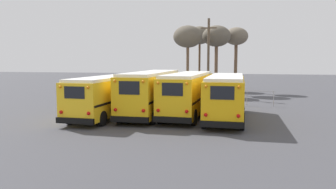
# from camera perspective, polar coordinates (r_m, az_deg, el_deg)

# --- Properties ---
(ground_plane) EXTENTS (160.00, 160.00, 0.00)m
(ground_plane) POSITION_cam_1_polar(r_m,az_deg,el_deg) (24.64, -0.15, -3.88)
(ground_plane) COLOR #424247
(school_bus_0) EXTENTS (2.93, 10.61, 3.02)m
(school_bus_0) POSITION_cam_1_polar(r_m,az_deg,el_deg) (25.30, -10.00, 0.07)
(school_bus_0) COLOR yellow
(school_bus_0) RESTS_ON ground
(school_bus_1) EXTENTS (2.58, 10.80, 3.34)m
(school_bus_1) POSITION_cam_1_polar(r_m,az_deg,el_deg) (25.63, -2.86, 0.57)
(school_bus_1) COLOR yellow
(school_bus_1) RESTS_ON ground
(school_bus_2) EXTENTS (2.85, 10.39, 3.25)m
(school_bus_2) POSITION_cam_1_polar(r_m,az_deg,el_deg) (25.04, 3.54, 0.37)
(school_bus_2) COLOR yellow
(school_bus_2) RESTS_ON ground
(school_bus_3) EXTENTS (2.60, 9.54, 3.15)m
(school_bus_3) POSITION_cam_1_polar(r_m,az_deg,el_deg) (23.57, 10.04, -0.19)
(school_bus_3) COLOR #EAAA0F
(school_bus_3) RESTS_ON ground
(utility_pole) EXTENTS (1.80, 0.28, 8.92)m
(utility_pole) POSITION_cam_1_polar(r_m,az_deg,el_deg) (37.73, 7.04, 6.55)
(utility_pole) COLOR brown
(utility_pole) RESTS_ON ground
(bare_tree_0) EXTENTS (3.08, 3.08, 8.52)m
(bare_tree_0) POSITION_cam_1_polar(r_m,az_deg,el_deg) (44.52, 11.80, 9.64)
(bare_tree_0) COLOR brown
(bare_tree_0) RESTS_ON ground
(bare_tree_1) EXTENTS (3.54, 3.54, 8.40)m
(bare_tree_1) POSITION_cam_1_polar(r_m,az_deg,el_deg) (40.24, 3.47, 9.92)
(bare_tree_1) COLOR brown
(bare_tree_1) RESTS_ON ground
(bare_tree_2) EXTENTS (3.53, 3.53, 8.56)m
(bare_tree_2) POSITION_cam_1_polar(r_m,az_deg,el_deg) (42.03, 8.45, 9.86)
(bare_tree_2) COLOR brown
(bare_tree_2) RESTS_ON ground
(bare_tree_3) EXTENTS (3.37, 3.37, 9.02)m
(bare_tree_3) POSITION_cam_1_polar(r_m,az_deg,el_deg) (47.50, 5.54, 10.13)
(bare_tree_3) COLOR brown
(bare_tree_3) RESTS_ON ground
(fence_line) EXTENTS (16.73, 0.06, 1.42)m
(fence_line) POSITION_cam_1_polar(r_m,az_deg,el_deg) (31.69, 2.76, 0.11)
(fence_line) COLOR #939399
(fence_line) RESTS_ON ground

